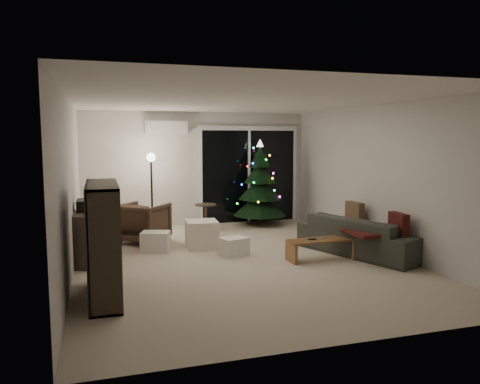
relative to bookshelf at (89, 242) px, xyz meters
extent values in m
plane|color=beige|center=(2.25, 1.22, -0.70)|extent=(6.50, 6.50, 0.00)
plane|color=white|center=(2.25, 1.22, 1.80)|extent=(6.50, 6.50, 0.00)
cube|color=silver|center=(2.25, 4.47, 0.55)|extent=(5.00, 0.02, 2.50)
cube|color=silver|center=(2.25, -2.03, 0.55)|extent=(5.00, 0.02, 2.50)
cube|color=silver|center=(-0.25, 1.22, 0.55)|extent=(0.02, 6.50, 2.50)
cube|color=silver|center=(4.75, 1.22, 0.55)|extent=(0.02, 6.50, 2.50)
cube|color=black|center=(3.45, 4.45, 0.35)|extent=(2.20, 0.02, 2.10)
cube|color=white|center=(1.55, 4.35, 1.45)|extent=(0.90, 0.22, 0.28)
cube|color=#3F3833|center=(3.45, 4.97, -0.75)|extent=(2.60, 1.00, 0.10)
cube|color=white|center=(3.45, 5.37, -0.20)|extent=(2.20, 0.06, 1.00)
cube|color=#2D2820|center=(0.00, 1.89, -0.30)|extent=(0.91, 1.37, 0.80)
cube|color=black|center=(0.00, 1.89, 0.19)|extent=(0.40, 0.48, 0.17)
imported|color=#523627|center=(0.90, 2.93, -0.33)|extent=(1.12, 1.12, 0.74)
cube|color=beige|center=(1.85, 2.18, -0.45)|extent=(0.57, 0.57, 0.48)
cube|color=white|center=(1.04, 2.17, -0.53)|extent=(0.56, 0.48, 0.34)
cube|color=white|center=(2.24, 1.50, -0.55)|extent=(0.51, 0.44, 0.30)
cylinder|color=#2D2820|center=(2.26, 3.70, -0.42)|extent=(0.56, 0.56, 0.56)
cylinder|color=black|center=(1.15, 3.68, 0.09)|extent=(0.25, 0.25, 1.57)
imported|color=#343533|center=(4.30, 0.98, -0.38)|extent=(1.58, 2.33, 0.63)
cube|color=#501716|center=(4.20, 0.98, -0.24)|extent=(0.68, 1.56, 0.05)
cube|color=brown|center=(4.55, 1.63, -0.12)|extent=(0.16, 0.43, 0.42)
cube|color=#501716|center=(4.55, 0.33, -0.12)|extent=(0.15, 0.42, 0.42)
cube|color=black|center=(3.33, 0.83, -0.35)|extent=(0.13, 0.04, 0.02)
cube|color=slate|center=(3.58, 0.88, -0.35)|extent=(0.13, 0.08, 0.02)
cone|color=black|center=(3.57, 4.00, 0.25)|extent=(1.19, 1.19, 1.90)
camera|label=1|loc=(0.14, -5.76, 1.23)|focal=35.00mm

